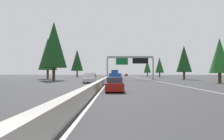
{
  "coord_description": "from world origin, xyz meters",
  "views": [
    {
      "loc": [
        -2.72,
        -1.73,
        1.88
      ],
      "look_at": [
        62.3,
        -0.83,
        2.87
      ],
      "focal_mm": 32.45,
      "sensor_mm": 36.0,
      "label": 1
    }
  ],
  "objects": [
    {
      "name": "oncoming_far",
      "position": [
        74.91,
        6.44,
        0.68
      ],
      "size": [
        4.4,
        1.8,
        1.47
      ],
      "rotation": [
        0.0,
        0.0,
        3.14
      ],
      "color": "maroon",
      "rests_on": "ground"
    },
    {
      "name": "conifer_right_mid",
      "position": [
        55.66,
        -21.64,
        5.99
      ],
      "size": [
        4.34,
        4.34,
        9.86
      ],
      "color": "#4C3823",
      "rests_on": "ground"
    },
    {
      "name": "conifer_left_near",
      "position": [
        47.88,
        13.64,
        9.05
      ],
      "size": [
        6.55,
        6.55,
        14.88
      ],
      "color": "#4C3823",
      "rests_on": "ground"
    },
    {
      "name": "bus_far_center",
      "position": [
        78.66,
        -1.69,
        1.72
      ],
      "size": [
        11.5,
        2.55,
        3.1
      ],
      "color": "#1E4793",
      "rests_on": "ground"
    },
    {
      "name": "conifer_left_far",
      "position": [
        98.59,
        17.24,
        8.37
      ],
      "size": [
        6.06,
        6.06,
        13.77
      ],
      "color": "#4C3823",
      "rests_on": "ground"
    },
    {
      "name": "oncoming_near",
      "position": [
        36.33,
        3.07,
        0.91
      ],
      "size": [
        5.6,
        2.0,
        1.86
      ],
      "rotation": [
        0.0,
        0.0,
        3.14
      ],
      "color": "silver",
      "rests_on": "ground"
    },
    {
      "name": "minivan_distant_b",
      "position": [
        56.88,
        -1.81,
        0.95
      ],
      "size": [
        5.0,
        1.95,
        1.69
      ],
      "color": "maroon",
      "rests_on": "ground"
    },
    {
      "name": "conifer_right_near",
      "position": [
        35.28,
        -21.33,
        5.16
      ],
      "size": [
        3.74,
        3.74,
        8.51
      ],
      "color": "#4C3823",
      "rests_on": "ground"
    },
    {
      "name": "conifer_right_far",
      "position": [
        90.82,
        -22.39,
        5.55
      ],
      "size": [
        4.02,
        4.02,
        9.14
      ],
      "color": "#4C3823",
      "rests_on": "ground"
    },
    {
      "name": "shoulder_stripe_median",
      "position": [
        70.0,
        -0.25,
        0.01
      ],
      "size": [
        160.0,
        0.16,
        0.01
      ],
      "primitive_type": "cube",
      "color": "silver",
      "rests_on": "ground"
    },
    {
      "name": "sedan_far_left",
      "position": [
        122.62,
        -8.83,
        0.68
      ],
      "size": [
        4.4,
        1.8,
        1.47
      ],
      "color": "red",
      "rests_on": "ground"
    },
    {
      "name": "sedan_distant_a",
      "position": [
        17.98,
        -1.7,
        0.68
      ],
      "size": [
        4.4,
        1.8,
        1.47
      ],
      "color": "maroon",
      "rests_on": "ground"
    },
    {
      "name": "ground_plane",
      "position": [
        60.0,
        0.0,
        0.0
      ],
      "size": [
        320.0,
        320.0,
        0.0
      ],
      "primitive_type": "plane",
      "color": "#38383A"
    },
    {
      "name": "conifer_right_distant",
      "position": [
        114.62,
        -20.58,
        5.75
      ],
      "size": [
        4.16,
        4.16,
        9.46
      ],
      "color": "#4C3823",
      "rests_on": "ground"
    },
    {
      "name": "median_barrier",
      "position": [
        80.0,
        0.3,
        0.45
      ],
      "size": [
        180.0,
        0.56,
        0.9
      ],
      "primitive_type": "cube",
      "color": "#9E9B93",
      "rests_on": "ground"
    },
    {
      "name": "conifer_left_mid",
      "position": [
        61.43,
        19.67,
        7.99
      ],
      "size": [
        5.78,
        5.78,
        13.15
      ],
      "color": "#4C3823",
      "rests_on": "ground"
    },
    {
      "name": "shoulder_stripe_right",
      "position": [
        70.0,
        -11.52,
        0.01
      ],
      "size": [
        160.0,
        0.16,
        0.01
      ],
      "primitive_type": "cube",
      "color": "silver",
      "rests_on": "ground"
    },
    {
      "name": "sign_gantry_overhead",
      "position": [
        51.59,
        -6.04,
        5.12
      ],
      "size": [
        0.5,
        12.68,
        6.43
      ],
      "color": "gray",
      "rests_on": "ground"
    },
    {
      "name": "pickup_mid_left",
      "position": [
        27.91,
        -1.76,
        0.91
      ],
      "size": [
        5.6,
        2.0,
        1.86
      ],
      "color": "#1E4793",
      "rests_on": "ground"
    }
  ]
}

